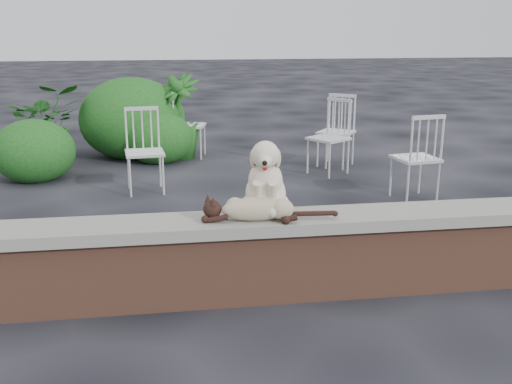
{
  "coord_description": "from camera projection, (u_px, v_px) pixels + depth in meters",
  "views": [
    {
      "loc": [
        -1.51,
        -3.71,
        1.82
      ],
      "look_at": [
        -0.92,
        0.2,
        0.7
      ],
      "focal_mm": 41.41,
      "sensor_mm": 36.0,
      "label": 1
    }
  ],
  "objects": [
    {
      "name": "ground",
      "position": [
        386.0,
        288.0,
        4.24
      ],
      "size": [
        60.0,
        60.0,
        0.0
      ],
      "primitive_type": "plane",
      "color": "black",
      "rests_on": "ground"
    },
    {
      "name": "brick_wall",
      "position": [
        388.0,
        255.0,
        4.18
      ],
      "size": [
        6.0,
        0.3,
        0.5
      ],
      "primitive_type": "cube",
      "color": "brown",
      "rests_on": "ground"
    },
    {
      "name": "capstone",
      "position": [
        391.0,
        217.0,
        4.1
      ],
      "size": [
        6.2,
        0.4,
        0.08
      ],
      "primitive_type": "cube",
      "color": "slate",
      "rests_on": "brick_wall"
    },
    {
      "name": "dog",
      "position": [
        266.0,
        175.0,
        3.98
      ],
      "size": [
        0.43,
        0.52,
        0.53
      ],
      "primitive_type": null,
      "rotation": [
        0.0,
        0.0,
        -0.19
      ],
      "color": "beige",
      "rests_on": "capstone"
    },
    {
      "name": "cat",
      "position": [
        257.0,
        207.0,
        3.87
      ],
      "size": [
        1.08,
        0.45,
        0.18
      ],
      "primitive_type": null,
      "rotation": [
        0.0,
        0.0,
        -0.19
      ],
      "color": "tan",
      "rests_on": "capstone"
    },
    {
      "name": "chair_e",
      "position": [
        190.0,
        124.0,
        8.37
      ],
      "size": [
        0.67,
        0.67,
        0.94
      ],
      "primitive_type": null,
      "rotation": [
        0.0,
        0.0,
        1.35
      ],
      "color": "silver",
      "rests_on": "ground"
    },
    {
      "name": "chair_c",
      "position": [
        416.0,
        157.0,
        6.3
      ],
      "size": [
        0.63,
        0.63,
        0.94
      ],
      "primitive_type": null,
      "rotation": [
        0.0,
        0.0,
        3.28
      ],
      "color": "silver",
      "rests_on": "ground"
    },
    {
      "name": "chair_b",
      "position": [
        336.0,
        131.0,
        7.83
      ],
      "size": [
        0.79,
        0.79,
        0.94
      ],
      "primitive_type": null,
      "rotation": [
        0.0,
        0.0,
        -0.66
      ],
      "color": "silver",
      "rests_on": "ground"
    },
    {
      "name": "chair_d",
      "position": [
        328.0,
        137.0,
        7.41
      ],
      "size": [
        0.78,
        0.78,
        0.94
      ],
      "primitive_type": null,
      "rotation": [
        0.0,
        0.0,
        -0.97
      ],
      "color": "silver",
      "rests_on": "ground"
    },
    {
      "name": "chair_a",
      "position": [
        144.0,
        151.0,
        6.58
      ],
      "size": [
        0.61,
        0.61,
        0.94
      ],
      "primitive_type": null,
      "rotation": [
        0.0,
        0.0,
        0.1
      ],
      "color": "silver",
      "rests_on": "ground"
    },
    {
      "name": "potted_plant_a",
      "position": [
        48.0,
        123.0,
        8.05
      ],
      "size": [
        1.16,
        1.07,
        1.07
      ],
      "primitive_type": "imported",
      "rotation": [
        0.0,
        0.0,
        0.27
      ],
      "color": "#174A15",
      "rests_on": "ground"
    },
    {
      "name": "potted_plant_b",
      "position": [
        177.0,
        116.0,
        8.29
      ],
      "size": [
        0.91,
        0.91,
        1.18
      ],
      "primitive_type": "imported",
      "rotation": [
        0.0,
        0.0,
        -0.57
      ],
      "color": "#174A15",
      "rests_on": "ground"
    },
    {
      "name": "shrubbery",
      "position": [
        120.0,
        127.0,
        8.14
      ],
      "size": [
        2.45,
        2.39,
        1.19
      ],
      "color": "#174A15",
      "rests_on": "ground"
    }
  ]
}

